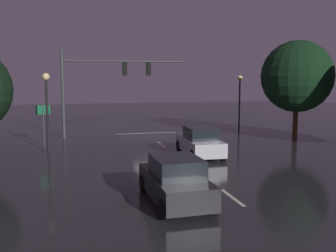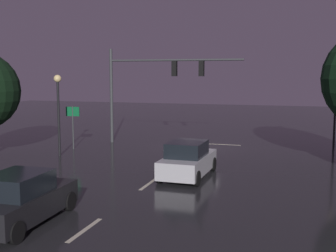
{
  "view_description": "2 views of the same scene",
  "coord_description": "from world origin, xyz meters",
  "px_view_note": "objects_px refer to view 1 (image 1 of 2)",
  "views": [
    {
      "loc": [
        5.76,
        29.32,
        4.5
      ],
      "look_at": [
        -0.03,
        5.68,
        1.48
      ],
      "focal_mm": 41.71,
      "sensor_mm": 36.0,
      "label": 1
    },
    {
      "loc": [
        -6.35,
        27.93,
        4.88
      ],
      "look_at": [
        0.5,
        5.44,
        2.04
      ],
      "focal_mm": 47.09,
      "sensor_mm": 36.0,
      "label": 2
    }
  ],
  "objects_px": {
    "car_distant": "(175,181)",
    "street_lamp_right_kerb": "(47,97)",
    "traffic_signal_assembly": "(104,77)",
    "car_approaching": "(200,142)",
    "route_sign": "(43,116)",
    "tree_left_far": "(297,76)",
    "street_lamp_left_kerb": "(240,91)"
  },
  "relations": [
    {
      "from": "car_distant",
      "to": "street_lamp_left_kerb",
      "type": "relative_size",
      "value": 0.94
    },
    {
      "from": "traffic_signal_assembly",
      "to": "route_sign",
      "type": "distance_m",
      "value": 5.99
    },
    {
      "from": "car_distant",
      "to": "street_lamp_left_kerb",
      "type": "xyz_separation_m",
      "value": [
        -10.68,
        -18.39,
        2.52
      ]
    },
    {
      "from": "route_sign",
      "to": "car_approaching",
      "type": "bearing_deg",
      "value": 149.42
    },
    {
      "from": "car_distant",
      "to": "tree_left_far",
      "type": "bearing_deg",
      "value": -136.01
    },
    {
      "from": "car_distant",
      "to": "street_lamp_left_kerb",
      "type": "distance_m",
      "value": 21.41
    },
    {
      "from": "traffic_signal_assembly",
      "to": "route_sign",
      "type": "xyz_separation_m",
      "value": [
        4.26,
        3.37,
        -2.52
      ]
    },
    {
      "from": "route_sign",
      "to": "tree_left_far",
      "type": "height_order",
      "value": "tree_left_far"
    },
    {
      "from": "car_approaching",
      "to": "tree_left_far",
      "type": "bearing_deg",
      "value": -156.33
    },
    {
      "from": "traffic_signal_assembly",
      "to": "street_lamp_right_kerb",
      "type": "bearing_deg",
      "value": 56.14
    },
    {
      "from": "car_approaching",
      "to": "tree_left_far",
      "type": "relative_size",
      "value": 0.62
    },
    {
      "from": "route_sign",
      "to": "street_lamp_left_kerb",
      "type": "bearing_deg",
      "value": -162.03
    },
    {
      "from": "street_lamp_left_kerb",
      "to": "street_lamp_right_kerb",
      "type": "bearing_deg",
      "value": 25.84
    },
    {
      "from": "traffic_signal_assembly",
      "to": "street_lamp_left_kerb",
      "type": "height_order",
      "value": "traffic_signal_assembly"
    },
    {
      "from": "car_approaching",
      "to": "traffic_signal_assembly",
      "type": "bearing_deg",
      "value": -61.5
    },
    {
      "from": "car_approaching",
      "to": "route_sign",
      "type": "height_order",
      "value": "route_sign"
    },
    {
      "from": "street_lamp_left_kerb",
      "to": "traffic_signal_assembly",
      "type": "bearing_deg",
      "value": 8.88
    },
    {
      "from": "car_distant",
      "to": "street_lamp_right_kerb",
      "type": "xyz_separation_m",
      "value": [
        5.0,
        -10.79,
        2.57
      ]
    },
    {
      "from": "traffic_signal_assembly",
      "to": "car_distant",
      "type": "bearing_deg",
      "value": 93.97
    },
    {
      "from": "street_lamp_left_kerb",
      "to": "tree_left_far",
      "type": "distance_m",
      "value": 7.06
    },
    {
      "from": "traffic_signal_assembly",
      "to": "car_approaching",
      "type": "xyz_separation_m",
      "value": [
        -4.71,
        8.67,
        -3.72
      ]
    },
    {
      "from": "traffic_signal_assembly",
      "to": "tree_left_far",
      "type": "xyz_separation_m",
      "value": [
        -13.12,
        4.98,
        0.06
      ]
    },
    {
      "from": "traffic_signal_assembly",
      "to": "route_sign",
      "type": "bearing_deg",
      "value": 38.36
    },
    {
      "from": "street_lamp_left_kerb",
      "to": "car_distant",
      "type": "bearing_deg",
      "value": 59.85
    },
    {
      "from": "route_sign",
      "to": "tree_left_far",
      "type": "bearing_deg",
      "value": 174.71
    },
    {
      "from": "car_approaching",
      "to": "car_distant",
      "type": "xyz_separation_m",
      "value": [
        3.56,
        7.87,
        0.0
      ]
    },
    {
      "from": "car_approaching",
      "to": "route_sign",
      "type": "xyz_separation_m",
      "value": [
        8.97,
        -5.3,
        1.2
      ]
    },
    {
      "from": "car_approaching",
      "to": "car_distant",
      "type": "bearing_deg",
      "value": 65.67
    },
    {
      "from": "street_lamp_right_kerb",
      "to": "route_sign",
      "type": "xyz_separation_m",
      "value": [
        0.4,
        -2.38,
        -1.36
      ]
    },
    {
      "from": "car_approaching",
      "to": "route_sign",
      "type": "relative_size",
      "value": 1.59
    },
    {
      "from": "car_approaching",
      "to": "street_lamp_left_kerb",
      "type": "height_order",
      "value": "street_lamp_left_kerb"
    },
    {
      "from": "traffic_signal_assembly",
      "to": "tree_left_far",
      "type": "distance_m",
      "value": 14.04
    }
  ]
}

